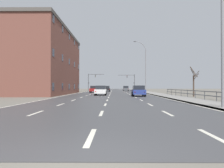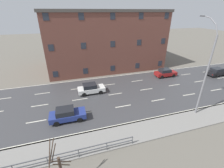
% 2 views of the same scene
% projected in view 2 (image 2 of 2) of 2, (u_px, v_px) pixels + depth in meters
% --- Properties ---
extents(ground_plane, '(160.00, 160.00, 0.12)m').
position_uv_depth(ground_plane, '(188.00, 83.00, 27.27)').
color(ground_plane, '#666056').
extents(street_lamp_midground, '(2.72, 0.24, 11.24)m').
position_uv_depth(street_lamp_midground, '(205.00, 72.00, 17.02)').
color(street_lamp_midground, slate).
rests_on(street_lamp_midground, ground).
extents(car_distant, '(1.91, 4.14, 1.57)m').
position_uv_depth(car_distant, '(165.00, 73.00, 29.69)').
color(car_distant, maroon).
rests_on(car_distant, ground).
extents(car_far_right, '(2.01, 4.19, 1.57)m').
position_uv_depth(car_far_right, '(217.00, 72.00, 30.14)').
color(car_far_right, black).
rests_on(car_far_right, ground).
extents(car_near_left, '(1.90, 4.13, 1.57)m').
position_uv_depth(car_near_left, '(67.00, 114.00, 17.73)').
color(car_near_left, navy).
rests_on(car_near_left, ground).
extents(car_near_right, '(1.84, 4.10, 1.57)m').
position_uv_depth(car_near_right, '(91.00, 88.00, 23.64)').
color(car_near_right, silver).
rests_on(car_near_right, ground).
extents(brick_building, '(14.20, 24.33, 11.93)m').
position_uv_depth(brick_building, '(104.00, 39.00, 34.25)').
color(brick_building, brown).
rests_on(brick_building, ground).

